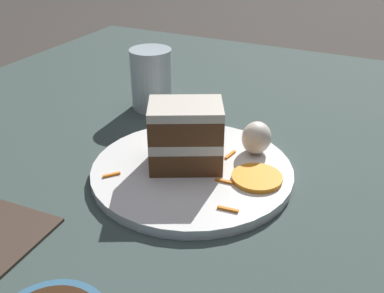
# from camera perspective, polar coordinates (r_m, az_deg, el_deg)

# --- Properties ---
(ground_plane) EXTENTS (6.00, 6.00, 0.00)m
(ground_plane) POSITION_cam_1_polar(r_m,az_deg,el_deg) (0.67, -0.02, -4.62)
(ground_plane) COLOR #38332D
(ground_plane) RESTS_ON ground
(dining_table) EXTENTS (1.29, 1.19, 0.03)m
(dining_table) POSITION_cam_1_polar(r_m,az_deg,el_deg) (0.66, -0.03, -3.59)
(dining_table) COLOR #384742
(dining_table) RESTS_ON ground
(plate) EXTENTS (0.28, 0.28, 0.01)m
(plate) POSITION_cam_1_polar(r_m,az_deg,el_deg) (0.63, 0.00, -3.10)
(plate) COLOR white
(plate) RESTS_ON dining_table
(cake_slice) EXTENTS (0.11, 0.12, 0.09)m
(cake_slice) POSITION_cam_1_polar(r_m,az_deg,el_deg) (0.61, -1.10, 1.48)
(cake_slice) COLOR brown
(cake_slice) RESTS_ON plate
(cream_dollop) EXTENTS (0.05, 0.04, 0.05)m
(cream_dollop) POSITION_cam_1_polar(r_m,az_deg,el_deg) (0.66, 8.18, 1.11)
(cream_dollop) COLOR silver
(cream_dollop) RESTS_ON plate
(orange_garnish) EXTENTS (0.07, 0.07, 0.01)m
(orange_garnish) POSITION_cam_1_polar(r_m,az_deg,el_deg) (0.60, 8.25, -3.95)
(orange_garnish) COLOR orange
(orange_garnish) RESTS_ON plate
(carrot_shreds_scatter) EXTENTS (0.19, 0.20, 0.00)m
(carrot_shreds_scatter) POSITION_cam_1_polar(r_m,az_deg,el_deg) (0.63, -0.12, -2.11)
(carrot_shreds_scatter) COLOR orange
(carrot_shreds_scatter) RESTS_ON plate
(drinking_glass) EXTENTS (0.08, 0.08, 0.11)m
(drinking_glass) POSITION_cam_1_polar(r_m,az_deg,el_deg) (0.83, -5.14, 8.03)
(drinking_glass) COLOR silver
(drinking_glass) RESTS_ON dining_table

